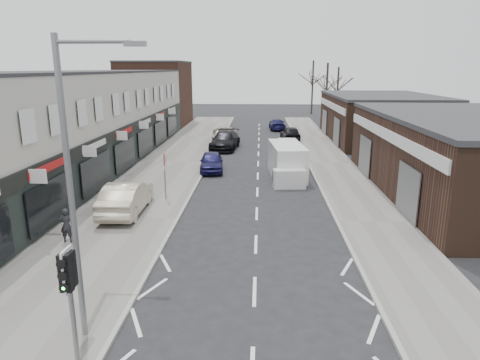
# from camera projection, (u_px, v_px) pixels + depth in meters

# --- Properties ---
(ground) EXTENTS (160.00, 160.00, 0.00)m
(ground) POSITION_uv_depth(u_px,v_px,m) (254.00, 325.00, 12.55)
(ground) COLOR black
(ground) RESTS_ON ground
(pavement_left) EXTENTS (5.50, 64.00, 0.12)m
(pavement_left) POSITION_uv_depth(u_px,v_px,m) (174.00, 162.00, 34.10)
(pavement_left) COLOR slate
(pavement_left) RESTS_ON ground
(pavement_right) EXTENTS (3.50, 64.00, 0.12)m
(pavement_right) POSITION_uv_depth(u_px,v_px,m) (331.00, 164.00, 33.53)
(pavement_right) COLOR slate
(pavement_right) RESTS_ON ground
(shop_terrace_left) EXTENTS (8.00, 41.00, 7.10)m
(shop_terrace_left) POSITION_uv_depth(u_px,v_px,m) (73.00, 122.00, 31.11)
(shop_terrace_left) COLOR beige
(shop_terrace_left) RESTS_ON ground
(brick_block_far) EXTENTS (8.00, 10.00, 8.00)m
(brick_block_far) POSITION_uv_depth(u_px,v_px,m) (156.00, 94.00, 55.63)
(brick_block_far) COLOR #4B2C20
(brick_block_far) RESTS_ON ground
(right_unit_near) EXTENTS (10.00, 18.00, 4.50)m
(right_unit_near) POSITION_uv_depth(u_px,v_px,m) (472.00, 158.00, 24.93)
(right_unit_near) COLOR #3D271B
(right_unit_near) RESTS_ON ground
(right_unit_far) EXTENTS (10.00, 16.00, 4.50)m
(right_unit_far) POSITION_uv_depth(u_px,v_px,m) (380.00, 119.00, 44.26)
(right_unit_far) COLOR #3D271B
(right_unit_far) RESTS_ON ground
(tree_far_a) EXTENTS (3.60, 3.60, 8.00)m
(tree_far_a) POSITION_uv_depth(u_px,v_px,m) (325.00, 123.00, 58.52)
(tree_far_a) COLOR #382D26
(tree_far_a) RESTS_ON ground
(tree_far_b) EXTENTS (3.60, 3.60, 7.50)m
(tree_far_b) POSITION_uv_depth(u_px,v_px,m) (336.00, 118.00, 64.20)
(tree_far_b) COLOR #382D26
(tree_far_b) RESTS_ON ground
(tree_far_c) EXTENTS (3.60, 3.60, 8.50)m
(tree_far_c) POSITION_uv_depth(u_px,v_px,m) (311.00, 114.00, 70.13)
(tree_far_c) COLOR #382D26
(tree_far_c) RESTS_ON ground
(traffic_light) EXTENTS (0.28, 0.60, 3.10)m
(traffic_light) POSITION_uv_depth(u_px,v_px,m) (69.00, 280.00, 10.19)
(traffic_light) COLOR slate
(traffic_light) RESTS_ON pavement_left
(street_lamp) EXTENTS (2.23, 0.22, 8.00)m
(street_lamp) POSITION_uv_depth(u_px,v_px,m) (76.00, 178.00, 10.81)
(street_lamp) COLOR slate
(street_lamp) RESTS_ON pavement_left
(warning_sign) EXTENTS (0.12, 0.80, 2.70)m
(warning_sign) POSITION_uv_depth(u_px,v_px,m) (165.00, 163.00, 23.82)
(warning_sign) COLOR slate
(warning_sign) RESTS_ON pavement_left
(white_van) EXTENTS (2.55, 6.02, 2.27)m
(white_van) POSITION_uv_depth(u_px,v_px,m) (287.00, 162.00, 29.31)
(white_van) COLOR silver
(white_van) RESTS_ON ground
(sedan_on_pavement) EXTENTS (1.86, 4.99, 1.63)m
(sedan_on_pavement) POSITION_uv_depth(u_px,v_px,m) (126.00, 197.00, 21.80)
(sedan_on_pavement) COLOR #B7AA92
(sedan_on_pavement) RESTS_ON pavement_left
(pedestrian) EXTENTS (0.57, 0.40, 1.50)m
(pedestrian) POSITION_uv_depth(u_px,v_px,m) (66.00, 225.00, 18.10)
(pedestrian) COLOR black
(pedestrian) RESTS_ON pavement_left
(parked_car_left_a) EXTENTS (2.02, 4.21, 1.39)m
(parked_car_left_a) POSITION_uv_depth(u_px,v_px,m) (211.00, 162.00, 31.22)
(parked_car_left_a) COLOR #161441
(parked_car_left_a) RESTS_ON ground
(parked_car_left_b) EXTENTS (2.78, 5.77, 1.62)m
(parked_car_left_b) POSITION_uv_depth(u_px,v_px,m) (225.00, 140.00, 39.71)
(parked_car_left_b) COLOR black
(parked_car_left_b) RESTS_ON ground
(parked_car_left_c) EXTENTS (2.97, 5.68, 1.53)m
(parked_car_left_c) POSITION_uv_depth(u_px,v_px,m) (225.00, 135.00, 43.03)
(parked_car_left_c) COLOR #AB9C89
(parked_car_left_c) RESTS_ON ground
(parked_car_right_a) EXTENTS (1.54, 4.36, 1.43)m
(parked_car_right_a) POSITION_uv_depth(u_px,v_px,m) (287.00, 146.00, 37.52)
(parked_car_right_a) COLOR white
(parked_car_right_a) RESTS_ON ground
(parked_car_right_b) EXTENTS (2.05, 4.49, 1.49)m
(parked_car_right_b) POSITION_uv_depth(u_px,v_px,m) (290.00, 133.00, 44.45)
(parked_car_right_b) COLOR black
(parked_car_right_b) RESTS_ON ground
(parked_car_right_c) EXTENTS (2.03, 4.62, 1.32)m
(parked_car_right_c) POSITION_uv_depth(u_px,v_px,m) (277.00, 124.00, 52.35)
(parked_car_right_c) COLOR #13133C
(parked_car_right_c) RESTS_ON ground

